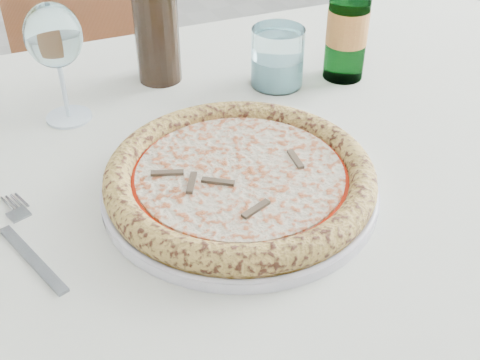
{
  "coord_description": "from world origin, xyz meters",
  "views": [
    {
      "loc": [
        -0.44,
        -0.81,
        1.22
      ],
      "look_at": [
        -0.18,
        -0.27,
        0.78
      ],
      "focal_mm": 45.0,
      "sensor_mm": 36.0,
      "label": 1
    }
  ],
  "objects_px": {
    "chair_far": "(92,61)",
    "beer_bottle": "(349,17)",
    "tumbler": "(277,61)",
    "dining_table": "(210,201)",
    "wine_bottle": "(155,7)",
    "plate": "(240,187)",
    "pizza": "(240,176)",
    "wine_glass": "(54,39)"
  },
  "relations": [
    {
      "from": "chair_far",
      "to": "wine_glass",
      "type": "relative_size",
      "value": 5.23
    },
    {
      "from": "tumbler",
      "to": "pizza",
      "type": "bearing_deg",
      "value": -127.89
    },
    {
      "from": "chair_far",
      "to": "tumbler",
      "type": "bearing_deg",
      "value": -77.42
    },
    {
      "from": "dining_table",
      "to": "wine_bottle",
      "type": "relative_size",
      "value": 5.32
    },
    {
      "from": "wine_glass",
      "to": "beer_bottle",
      "type": "relative_size",
      "value": 0.68
    },
    {
      "from": "chair_far",
      "to": "plate",
      "type": "distance_m",
      "value": 0.97
    },
    {
      "from": "plate",
      "to": "wine_bottle",
      "type": "bearing_deg",
      "value": 86.69
    },
    {
      "from": "plate",
      "to": "wine_bottle",
      "type": "xyz_separation_m",
      "value": [
        0.02,
        0.34,
        0.12
      ]
    },
    {
      "from": "dining_table",
      "to": "plate",
      "type": "distance_m",
      "value": 0.14
    },
    {
      "from": "chair_far",
      "to": "beer_bottle",
      "type": "relative_size",
      "value": 3.58
    },
    {
      "from": "chair_far",
      "to": "pizza",
      "type": "height_order",
      "value": "chair_far"
    },
    {
      "from": "dining_table",
      "to": "plate",
      "type": "height_order",
      "value": "plate"
    },
    {
      "from": "pizza",
      "to": "tumbler",
      "type": "relative_size",
      "value": 3.52
    },
    {
      "from": "beer_bottle",
      "to": "plate",
      "type": "bearing_deg",
      "value": -144.51
    },
    {
      "from": "chair_far",
      "to": "plate",
      "type": "bearing_deg",
      "value": -91.75
    },
    {
      "from": "tumbler",
      "to": "wine_bottle",
      "type": "xyz_separation_m",
      "value": [
        -0.17,
        0.1,
        0.08
      ]
    },
    {
      "from": "plate",
      "to": "pizza",
      "type": "distance_m",
      "value": 0.02
    },
    {
      "from": "chair_far",
      "to": "beer_bottle",
      "type": "height_order",
      "value": "beer_bottle"
    },
    {
      "from": "dining_table",
      "to": "pizza",
      "type": "distance_m",
      "value": 0.15
    },
    {
      "from": "chair_far",
      "to": "wine_bottle",
      "type": "distance_m",
      "value": 0.69
    },
    {
      "from": "wine_glass",
      "to": "wine_bottle",
      "type": "relative_size",
      "value": 0.61
    },
    {
      "from": "wine_glass",
      "to": "tumbler",
      "type": "distance_m",
      "value": 0.35
    },
    {
      "from": "pizza",
      "to": "beer_bottle",
      "type": "relative_size",
      "value": 1.3
    },
    {
      "from": "dining_table",
      "to": "pizza",
      "type": "relative_size",
      "value": 4.62
    },
    {
      "from": "tumbler",
      "to": "wine_glass",
      "type": "bearing_deg",
      "value": 172.84
    },
    {
      "from": "plate",
      "to": "wine_bottle",
      "type": "distance_m",
      "value": 0.36
    },
    {
      "from": "chair_far",
      "to": "wine_bottle",
      "type": "relative_size",
      "value": 3.19
    },
    {
      "from": "dining_table",
      "to": "pizza",
      "type": "height_order",
      "value": "pizza"
    },
    {
      "from": "wine_bottle",
      "to": "chair_far",
      "type": "bearing_deg",
      "value": 89.14
    },
    {
      "from": "tumbler",
      "to": "plate",
      "type": "bearing_deg",
      "value": -127.89
    },
    {
      "from": "chair_far",
      "to": "beer_bottle",
      "type": "xyz_separation_m",
      "value": [
        0.27,
        -0.72,
        0.33
      ]
    },
    {
      "from": "pizza",
      "to": "beer_bottle",
      "type": "bearing_deg",
      "value": 35.49
    },
    {
      "from": "wine_glass",
      "to": "chair_far",
      "type": "bearing_deg",
      "value": 74.86
    },
    {
      "from": "wine_glass",
      "to": "wine_bottle",
      "type": "height_order",
      "value": "wine_bottle"
    },
    {
      "from": "chair_far",
      "to": "tumbler",
      "type": "xyz_separation_m",
      "value": [
        0.16,
        -0.7,
        0.26
      ]
    },
    {
      "from": "pizza",
      "to": "wine_glass",
      "type": "distance_m",
      "value": 0.33
    },
    {
      "from": "tumbler",
      "to": "beer_bottle",
      "type": "distance_m",
      "value": 0.13
    },
    {
      "from": "wine_glass",
      "to": "beer_bottle",
      "type": "bearing_deg",
      "value": -8.46
    },
    {
      "from": "tumbler",
      "to": "dining_table",
      "type": "bearing_deg",
      "value": -143.35
    },
    {
      "from": "pizza",
      "to": "chair_far",
      "type": "bearing_deg",
      "value": 88.25
    },
    {
      "from": "dining_table",
      "to": "tumbler",
      "type": "relative_size",
      "value": 16.25
    },
    {
      "from": "plate",
      "to": "pizza",
      "type": "height_order",
      "value": "pizza"
    }
  ]
}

